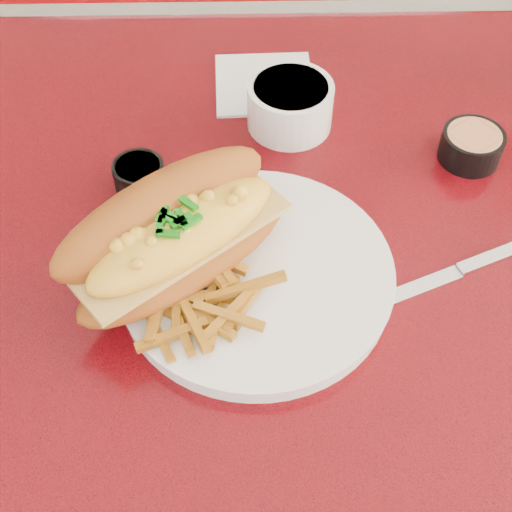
{
  "coord_description": "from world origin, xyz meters",
  "views": [
    {
      "loc": [
        -0.05,
        -0.48,
        1.32
      ],
      "look_at": [
        -0.04,
        -0.07,
        0.81
      ],
      "focal_mm": 50.0,
      "sensor_mm": 36.0,
      "label": 1
    }
  ],
  "objects_px": {
    "diner_table": "(286,316)",
    "knife": "(451,274)",
    "mac_hoagie": "(176,234)",
    "gravy_ramekin": "(290,104)",
    "sauce_cup_right": "(472,145)",
    "fork": "(230,210)",
    "sauce_cup_left": "(139,174)",
    "booth_bench_far": "(265,97)",
    "dinner_plate": "(256,275)"
  },
  "relations": [
    {
      "from": "booth_bench_far",
      "to": "fork",
      "type": "distance_m",
      "value": 0.95
    },
    {
      "from": "diner_table",
      "to": "dinner_plate",
      "type": "bearing_deg",
      "value": -118.99
    },
    {
      "from": "knife",
      "to": "dinner_plate",
      "type": "bearing_deg",
      "value": 158.14
    },
    {
      "from": "diner_table",
      "to": "fork",
      "type": "bearing_deg",
      "value": 172.17
    },
    {
      "from": "fork",
      "to": "sauce_cup_left",
      "type": "height_order",
      "value": "sauce_cup_left"
    },
    {
      "from": "booth_bench_far",
      "to": "diner_table",
      "type": "bearing_deg",
      "value": -90.0
    },
    {
      "from": "gravy_ramekin",
      "to": "sauce_cup_right",
      "type": "xyz_separation_m",
      "value": [
        0.2,
        -0.06,
        -0.01
      ]
    },
    {
      "from": "sauce_cup_left",
      "to": "knife",
      "type": "xyz_separation_m",
      "value": [
        0.31,
        -0.13,
        -0.01
      ]
    },
    {
      "from": "booth_bench_far",
      "to": "mac_hoagie",
      "type": "distance_m",
      "value": 1.03
    },
    {
      "from": "sauce_cup_left",
      "to": "fork",
      "type": "bearing_deg",
      "value": -30.7
    },
    {
      "from": "sauce_cup_left",
      "to": "sauce_cup_right",
      "type": "distance_m",
      "value": 0.36
    },
    {
      "from": "diner_table",
      "to": "knife",
      "type": "distance_m",
      "value": 0.23
    },
    {
      "from": "dinner_plate",
      "to": "sauce_cup_right",
      "type": "bearing_deg",
      "value": 34.96
    },
    {
      "from": "sauce_cup_left",
      "to": "booth_bench_far",
      "type": "bearing_deg",
      "value": 77.87
    },
    {
      "from": "diner_table",
      "to": "fork",
      "type": "relative_size",
      "value": 8.45
    },
    {
      "from": "booth_bench_far",
      "to": "dinner_plate",
      "type": "xyz_separation_m",
      "value": [
        -0.04,
        -0.88,
        0.49
      ]
    },
    {
      "from": "dinner_plate",
      "to": "sauce_cup_left",
      "type": "xyz_separation_m",
      "value": [
        -0.12,
        0.13,
        0.0
      ]
    },
    {
      "from": "mac_hoagie",
      "to": "gravy_ramekin",
      "type": "distance_m",
      "value": 0.25
    },
    {
      "from": "mac_hoagie",
      "to": "sauce_cup_left",
      "type": "xyz_separation_m",
      "value": [
        -0.05,
        0.12,
        -0.05
      ]
    },
    {
      "from": "booth_bench_far",
      "to": "gravy_ramekin",
      "type": "bearing_deg",
      "value": -89.49
    },
    {
      "from": "gravy_ramekin",
      "to": "knife",
      "type": "height_order",
      "value": "gravy_ramekin"
    },
    {
      "from": "sauce_cup_right",
      "to": "diner_table",
      "type": "bearing_deg",
      "value": -153.73
    },
    {
      "from": "diner_table",
      "to": "fork",
      "type": "height_order",
      "value": "fork"
    },
    {
      "from": "mac_hoagie",
      "to": "knife",
      "type": "distance_m",
      "value": 0.27
    },
    {
      "from": "fork",
      "to": "knife",
      "type": "distance_m",
      "value": 0.23
    },
    {
      "from": "fork",
      "to": "gravy_ramekin",
      "type": "distance_m",
      "value": 0.17
    },
    {
      "from": "diner_table",
      "to": "dinner_plate",
      "type": "distance_m",
      "value": 0.19
    },
    {
      "from": "mac_hoagie",
      "to": "knife",
      "type": "relative_size",
      "value": 1.31
    },
    {
      "from": "mac_hoagie",
      "to": "knife",
      "type": "height_order",
      "value": "mac_hoagie"
    },
    {
      "from": "booth_bench_far",
      "to": "dinner_plate",
      "type": "distance_m",
      "value": 1.01
    },
    {
      "from": "sauce_cup_right",
      "to": "knife",
      "type": "relative_size",
      "value": 0.43
    },
    {
      "from": "booth_bench_far",
      "to": "mac_hoagie",
      "type": "xyz_separation_m",
      "value": [
        -0.11,
        -0.87,
        0.54
      ]
    },
    {
      "from": "dinner_plate",
      "to": "sauce_cup_right",
      "type": "relative_size",
      "value": 3.79
    },
    {
      "from": "sauce_cup_left",
      "to": "sauce_cup_right",
      "type": "height_order",
      "value": "sauce_cup_right"
    },
    {
      "from": "diner_table",
      "to": "fork",
      "type": "xyz_separation_m",
      "value": [
        -0.06,
        0.01,
        0.18
      ]
    },
    {
      "from": "dinner_plate",
      "to": "fork",
      "type": "xyz_separation_m",
      "value": [
        -0.02,
        0.08,
        0.01
      ]
    },
    {
      "from": "mac_hoagie",
      "to": "gravy_ramekin",
      "type": "relative_size",
      "value": 2.23
    },
    {
      "from": "fork",
      "to": "knife",
      "type": "relative_size",
      "value": 0.76
    },
    {
      "from": "booth_bench_far",
      "to": "mac_hoagie",
      "type": "height_order",
      "value": "booth_bench_far"
    },
    {
      "from": "diner_table",
      "to": "knife",
      "type": "height_order",
      "value": "knife"
    },
    {
      "from": "mac_hoagie",
      "to": "sauce_cup_left",
      "type": "height_order",
      "value": "mac_hoagie"
    },
    {
      "from": "booth_bench_far",
      "to": "gravy_ramekin",
      "type": "xyz_separation_m",
      "value": [
        0.01,
        -0.65,
        0.51
      ]
    },
    {
      "from": "sauce_cup_right",
      "to": "knife",
      "type": "xyz_separation_m",
      "value": [
        -0.05,
        -0.16,
        -0.02
      ]
    },
    {
      "from": "fork",
      "to": "sauce_cup_right",
      "type": "height_order",
      "value": "sauce_cup_right"
    },
    {
      "from": "dinner_plate",
      "to": "sauce_cup_right",
      "type": "distance_m",
      "value": 0.29
    },
    {
      "from": "sauce_cup_right",
      "to": "fork",
      "type": "bearing_deg",
      "value": -160.99
    },
    {
      "from": "gravy_ramekin",
      "to": "sauce_cup_left",
      "type": "distance_m",
      "value": 0.19
    },
    {
      "from": "gravy_ramekin",
      "to": "booth_bench_far",
      "type": "bearing_deg",
      "value": 90.51
    },
    {
      "from": "knife",
      "to": "mac_hoagie",
      "type": "bearing_deg",
      "value": 155.65
    },
    {
      "from": "dinner_plate",
      "to": "mac_hoagie",
      "type": "distance_m",
      "value": 0.09
    }
  ]
}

